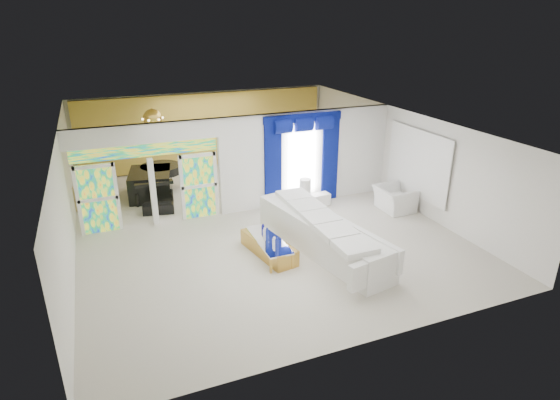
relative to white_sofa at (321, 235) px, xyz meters
name	(u,v)px	position (x,y,z in m)	size (l,w,h in m)	color
floor	(256,222)	(-0.99, 2.35, -0.44)	(12.00, 12.00, 0.00)	#B7AF9E
dividing_wall	(308,157)	(1.16, 3.35, 1.06)	(5.70, 0.18, 3.00)	white
dividing_header	(144,134)	(-3.84, 3.35, 2.29)	(4.30, 0.18, 0.55)	white
stained_panel_left	(98,199)	(-5.26, 3.35, 0.56)	(0.95, 0.04, 2.00)	#994C3F
stained_panel_right	(199,186)	(-2.41, 3.35, 0.56)	(0.95, 0.04, 2.00)	#994C3F
stained_transom	(146,150)	(-3.84, 3.35, 1.81)	(4.00, 0.05, 0.35)	#994C3F
window_pane	(302,160)	(0.91, 3.25, 1.01)	(1.00, 0.02, 2.30)	white
blue_drape_left	(273,166)	(-0.09, 3.22, 0.96)	(0.55, 0.10, 2.80)	#030A44
blue_drape_right	(330,159)	(1.91, 3.22, 0.96)	(0.55, 0.10, 2.80)	#030A44
blue_pelmet	(303,118)	(0.91, 3.22, 2.38)	(2.60, 0.12, 0.25)	#030A44
wall_mirror	(418,163)	(3.95, 1.35, 1.11)	(0.04, 2.70, 1.90)	white
gold_curtains	(206,130)	(-0.99, 8.25, 1.06)	(9.70, 0.12, 2.90)	gold
white_sofa	(321,235)	(0.00, 0.00, 0.00)	(0.99, 4.61, 0.88)	silver
coffee_table	(269,247)	(-1.35, 0.30, -0.23)	(0.63, 1.88, 0.42)	#BA8D3A
console_table	(313,200)	(1.15, 2.83, -0.25)	(1.12, 0.35, 0.37)	white
table_lamp	(305,188)	(0.85, 2.83, 0.22)	(0.36, 0.36, 0.58)	silver
armchair	(394,199)	(3.37, 1.57, -0.06)	(1.15, 1.01, 0.75)	silver
grand_piano	(151,184)	(-3.58, 5.70, 0.00)	(1.33, 1.75, 0.88)	black
piano_bench	(159,209)	(-3.58, 4.10, -0.28)	(0.95, 0.37, 0.32)	black
tv_console	(83,197)	(-5.72, 5.39, -0.06)	(0.52, 0.47, 0.76)	#A88454
chandelier	(153,118)	(-3.29, 5.75, 2.21)	(0.60, 0.60, 0.60)	gold
decanters	(270,237)	(-1.33, 0.26, 0.08)	(0.14, 1.14, 0.26)	#162397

